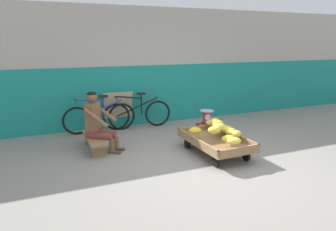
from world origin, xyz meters
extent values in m
plane|color=gray|center=(0.00, 0.00, 0.00)|extent=(80.00, 80.00, 0.00)
cube|color=#19847A|center=(0.00, 3.15, 0.74)|extent=(16.00, 0.30, 1.47)
cube|color=#A8A399|center=(0.00, 3.15, 2.16)|extent=(16.00, 0.30, 1.38)
cube|color=#8E6B47|center=(0.46, 0.46, 0.23)|extent=(0.88, 1.47, 0.05)
cube|color=#8E6B47|center=(0.06, 0.44, 0.31)|extent=(0.08, 1.44, 0.10)
cube|color=#8E6B47|center=(0.86, 0.47, 0.31)|extent=(0.08, 1.44, 0.10)
cube|color=#8E6B47|center=(0.44, 1.16, 0.31)|extent=(0.84, 0.07, 0.10)
cube|color=#8E6B47|center=(0.49, -0.24, 0.31)|extent=(0.84, 0.07, 0.10)
cylinder|color=black|center=(0.13, 0.95, 0.09)|extent=(0.06, 0.18, 0.18)
cylinder|color=black|center=(0.76, 0.97, 0.09)|extent=(0.06, 0.18, 0.18)
cylinder|color=black|center=(0.17, -0.06, 0.09)|extent=(0.06, 0.18, 0.18)
cylinder|color=black|center=(0.80, -0.04, 0.09)|extent=(0.06, 0.18, 0.18)
ellipsoid|color=yellow|center=(0.75, 0.73, 0.42)|extent=(0.30, 0.29, 0.13)
ellipsoid|color=yellow|center=(0.73, 1.04, 0.42)|extent=(0.30, 0.28, 0.13)
ellipsoid|color=gold|center=(0.16, 0.69, 0.42)|extent=(0.28, 0.24, 0.13)
ellipsoid|color=gold|center=(0.46, 0.03, 0.42)|extent=(0.28, 0.24, 0.13)
ellipsoid|color=yellow|center=(0.75, 0.55, 0.42)|extent=(0.29, 0.25, 0.13)
ellipsoid|color=yellow|center=(0.74, 0.22, 0.42)|extent=(0.30, 0.27, 0.13)
ellipsoid|color=yellow|center=(0.74, 0.39, 0.42)|extent=(0.29, 0.26, 0.13)
ellipsoid|color=yellow|center=(0.48, -0.11, 0.42)|extent=(0.27, 0.23, 0.13)
ellipsoid|color=gold|center=(0.28, 0.21, 0.56)|extent=(0.25, 0.19, 0.13)
ellipsoid|color=gold|center=(0.56, 0.55, 0.55)|extent=(0.28, 0.24, 0.13)
ellipsoid|color=yellow|center=(0.46, 0.35, 0.56)|extent=(0.26, 0.20, 0.13)
ellipsoid|color=yellow|center=(0.58, 0.69, 0.56)|extent=(0.30, 0.29, 0.13)
cube|color=olive|center=(-1.56, 1.55, 0.24)|extent=(0.32, 1.10, 0.05)
cube|color=olive|center=(-1.57, 1.93, 0.11)|extent=(0.24, 0.08, 0.22)
cube|color=olive|center=(-1.56, 1.16, 0.11)|extent=(0.24, 0.08, 0.22)
cylinder|color=brown|center=(-1.19, 1.39, 0.14)|extent=(0.10, 0.10, 0.27)
cube|color=#4C3D2D|center=(-1.14, 1.35, 0.02)|extent=(0.23, 0.20, 0.04)
cylinder|color=brown|center=(-1.35, 1.50, 0.32)|extent=(0.40, 0.34, 0.13)
cylinder|color=brown|center=(-1.29, 1.24, 0.14)|extent=(0.10, 0.10, 0.27)
cube|color=#4C3D2D|center=(-1.24, 1.21, 0.02)|extent=(0.23, 0.20, 0.04)
cylinder|color=brown|center=(-1.45, 1.36, 0.32)|extent=(0.40, 0.34, 0.13)
cube|color=brown|center=(-1.56, 1.55, 0.34)|extent=(0.34, 0.36, 0.14)
cube|color=brown|center=(-1.56, 1.55, 0.67)|extent=(0.33, 0.37, 0.52)
cylinder|color=brown|center=(-1.32, 1.62, 0.70)|extent=(0.43, 0.33, 0.36)
cylinder|color=brown|center=(-1.55, 1.29, 0.70)|extent=(0.43, 0.33, 0.36)
sphere|color=brown|center=(-1.56, 1.55, 1.05)|extent=(0.19, 0.19, 0.19)
ellipsoid|color=black|center=(-1.56, 1.55, 1.10)|extent=(0.17, 0.17, 0.09)
cube|color=red|center=(0.84, 1.46, 0.15)|extent=(0.36, 0.28, 0.30)
cylinder|color=#28282D|center=(0.84, 1.46, 0.32)|extent=(0.20, 0.20, 0.03)
cube|color=#C6384C|center=(0.84, 1.46, 0.45)|extent=(0.16, 0.10, 0.24)
cylinder|color=white|center=(0.84, 1.40, 0.45)|extent=(0.13, 0.01, 0.13)
cylinder|color=#B2B5BA|center=(0.84, 1.46, 0.58)|extent=(0.30, 0.30, 0.01)
torus|color=black|center=(-1.75, 2.70, 0.32)|extent=(0.64, 0.05, 0.64)
torus|color=black|center=(-0.73, 2.70, 0.32)|extent=(0.64, 0.05, 0.64)
cylinder|color=#234299|center=(-1.24, 2.70, 0.52)|extent=(1.03, 0.04, 0.43)
cylinder|color=#234299|center=(-1.14, 2.70, 0.56)|extent=(0.04, 0.04, 0.48)
cylinder|color=#234299|center=(-1.44, 2.70, 0.76)|extent=(0.61, 0.04, 0.12)
cube|color=black|center=(-1.14, 2.70, 0.83)|extent=(0.20, 0.10, 0.05)
cylinder|color=black|center=(-1.75, 2.70, 0.78)|extent=(0.03, 0.48, 0.03)
torus|color=black|center=(-0.85, 2.74, 0.32)|extent=(0.64, 0.08, 0.64)
torus|color=black|center=(0.17, 2.68, 0.32)|extent=(0.64, 0.08, 0.64)
cylinder|color=black|center=(-0.34, 2.71, 0.52)|extent=(1.03, 0.09, 0.43)
cylinder|color=black|center=(-0.24, 2.71, 0.56)|extent=(0.04, 0.04, 0.48)
cylinder|color=black|center=(-0.54, 2.72, 0.76)|extent=(0.62, 0.07, 0.12)
cube|color=black|center=(-0.24, 2.71, 0.83)|extent=(0.21, 0.11, 0.05)
cylinder|color=black|center=(-0.85, 2.74, 0.78)|extent=(0.05, 0.48, 0.03)
cube|color=#C6B289|center=(-0.76, 2.96, 0.44)|extent=(0.70, 0.25, 0.88)
camera|label=1|loc=(-2.41, -4.13, 2.05)|focal=32.57mm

